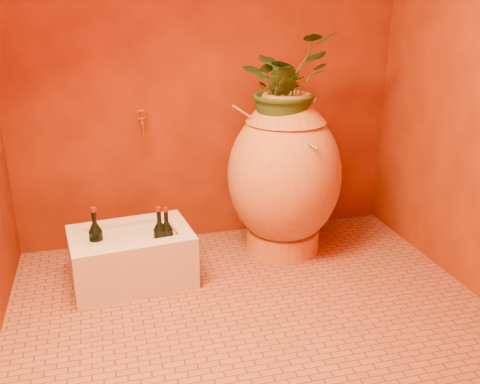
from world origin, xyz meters
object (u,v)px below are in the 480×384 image
object	(u,v)px
wall_tap	(142,121)
amphora	(284,175)
stone_basin	(132,258)
wine_bottle_c	(167,239)
wine_bottle_b	(160,240)
wine_bottle_a	(97,242)

from	to	relation	value
wall_tap	amphora	bearing A→B (deg)	-18.15
stone_basin	wine_bottle_c	world-z (taller)	wine_bottle_c
stone_basin	wine_bottle_b	bearing A→B (deg)	-28.62
amphora	wine_bottle_c	xyz separation A→B (m)	(-0.78, -0.27, -0.23)
amphora	wall_tap	world-z (taller)	amphora
wine_bottle_b	wall_tap	distance (m)	0.78
stone_basin	wine_bottle_b	size ratio (longest dim) A/B	2.34
stone_basin	wine_bottle_a	xyz separation A→B (m)	(-0.18, -0.04, 0.14)
wine_bottle_c	wine_bottle_b	bearing A→B (deg)	-175.24
wine_bottle_a	wall_tap	xyz separation A→B (m)	(0.32, 0.50, 0.55)
wine_bottle_a	stone_basin	bearing A→B (deg)	12.18
wall_tap	wine_bottle_a	bearing A→B (deg)	-123.10
wine_bottle_a	wine_bottle_b	size ratio (longest dim) A/B	1.05
wine_bottle_b	wine_bottle_c	bearing A→B (deg)	4.76
wine_bottle_a	wine_bottle_b	distance (m)	0.35
stone_basin	wall_tap	size ratio (longest dim) A/B	4.82
wine_bottle_a	wall_tap	distance (m)	0.81
amphora	stone_basin	distance (m)	1.06
stone_basin	wine_bottle_b	distance (m)	0.22
stone_basin	wine_bottle_a	world-z (taller)	wine_bottle_a
wine_bottle_b	wine_bottle_c	size ratio (longest dim) A/B	1.03
wine_bottle_b	wine_bottle_a	bearing A→B (deg)	172.25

